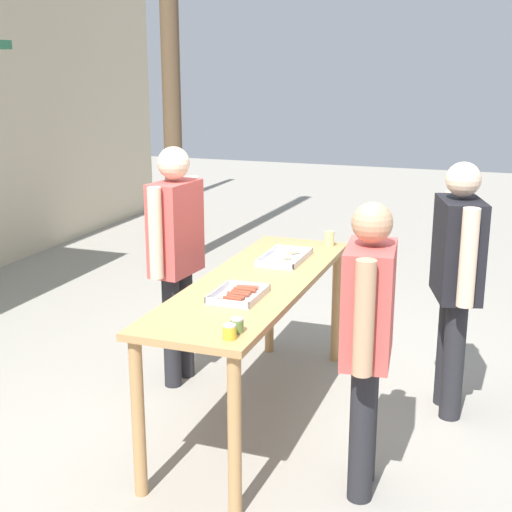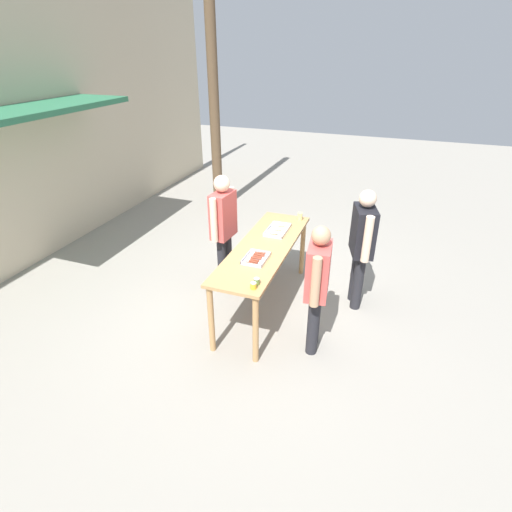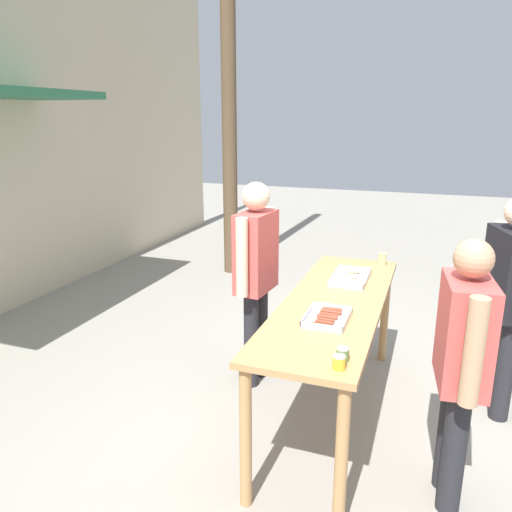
% 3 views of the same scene
% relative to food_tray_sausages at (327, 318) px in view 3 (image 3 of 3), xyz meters
% --- Properties ---
extents(ground_plane, '(24.00, 24.00, 0.00)m').
position_rel_food_tray_sausages_xyz_m(ground_plane, '(0.38, 0.03, -0.94)').
color(ground_plane, gray).
extents(serving_table, '(2.23, 0.67, 0.93)m').
position_rel_food_tray_sausages_xyz_m(serving_table, '(0.38, 0.03, -0.14)').
color(serving_table, tan).
rests_on(serving_table, ground).
extents(food_tray_sausages, '(0.36, 0.26, 0.04)m').
position_rel_food_tray_sausages_xyz_m(food_tray_sausages, '(0.00, 0.00, 0.00)').
color(food_tray_sausages, silver).
rests_on(food_tray_sausages, serving_table).
extents(food_tray_buns, '(0.47, 0.27, 0.06)m').
position_rel_food_tray_sausages_xyz_m(food_tray_buns, '(0.87, 0.00, 0.00)').
color(food_tray_buns, silver).
rests_on(food_tray_buns, serving_table).
extents(condiment_jar_mustard, '(0.07, 0.07, 0.07)m').
position_rel_food_tray_sausages_xyz_m(condiment_jar_mustard, '(-0.61, -0.19, 0.02)').
color(condiment_jar_mustard, gold).
rests_on(condiment_jar_mustard, serving_table).
extents(condiment_jar_ketchup, '(0.07, 0.07, 0.07)m').
position_rel_food_tray_sausages_xyz_m(condiment_jar_ketchup, '(-0.51, -0.19, 0.02)').
color(condiment_jar_ketchup, '#567A38').
rests_on(condiment_jar_ketchup, serving_table).
extents(beer_cup, '(0.07, 0.07, 0.11)m').
position_rel_food_tray_sausages_xyz_m(beer_cup, '(1.36, -0.19, 0.04)').
color(beer_cup, '#DBC67A').
rests_on(beer_cup, serving_table).
extents(person_server_behind_table, '(0.59, 0.26, 1.70)m').
position_rel_food_tray_sausages_xyz_m(person_server_behind_table, '(0.69, 0.73, 0.07)').
color(person_server_behind_table, '#232328').
rests_on(person_server_behind_table, ground).
extents(person_customer_holding_hotdog, '(0.63, 0.29, 1.58)m').
position_rel_food_tray_sausages_xyz_m(person_customer_holding_hotdog, '(-0.22, -0.79, -0.02)').
color(person_customer_holding_hotdog, '#232328').
rests_on(person_customer_holding_hotdog, ground).
extents(person_customer_with_cup, '(0.64, 0.37, 1.65)m').
position_rel_food_tray_sausages_xyz_m(person_customer_with_cup, '(0.87, -1.14, 0.03)').
color(person_customer_with_cup, '#232328').
rests_on(person_customer_with_cup, ground).
extents(utility_pole, '(1.10, 0.20, 6.50)m').
position_rel_food_tray_sausages_xyz_m(utility_pole, '(3.49, 2.14, 2.40)').
color(utility_pole, brown).
rests_on(utility_pole, ground).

